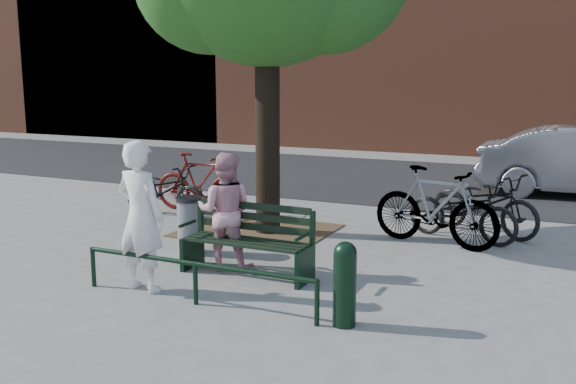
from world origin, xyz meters
The scene contains 14 objects.
ground centered at (0.00, 0.00, 0.00)m, with size 90.00×90.00×0.00m, color gray.
dirt_pit centered at (-1.00, 2.20, 0.01)m, with size 2.40×2.00×0.02m, color brown.
road centered at (0.00, 8.50, 0.01)m, with size 40.00×7.00×0.01m, color black.
park_bench centered at (0.00, 0.08, 0.48)m, with size 1.74×0.54×0.97m.
guard_railing centered at (0.00, -1.20, 0.40)m, with size 3.06×0.06×0.51m.
person_left centered at (-0.86, -1.05, 0.92)m, with size 0.67×0.44×1.84m, color white.
person_right centered at (-0.40, 0.15, 0.79)m, with size 0.77×0.60×1.58m, color #CF8E97.
bollard centered at (1.76, -1.07, 0.48)m, with size 0.24×0.24×0.91m.
litter_bin centered at (-1.27, 0.60, 0.42)m, with size 0.41×0.41×0.84m.
bicycle_a centered at (-3.12, 2.51, 0.49)m, with size 0.64×1.85×0.97m, color black.
bicycle_b centered at (-2.74, 3.14, 0.57)m, with size 0.53×1.88×1.13m, color #530E0B.
bicycle_c centered at (2.46, 3.63, 0.52)m, with size 0.69×1.97×1.04m, color black.
bicycle_d centered at (1.89, 2.55, 0.61)m, with size 0.57×2.03×1.22m, color gray.
bicycle_e centered at (2.21, 3.07, 0.49)m, with size 0.65×1.85×0.97m, color black.
Camera 1 is at (3.93, -7.08, 2.59)m, focal length 40.00 mm.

